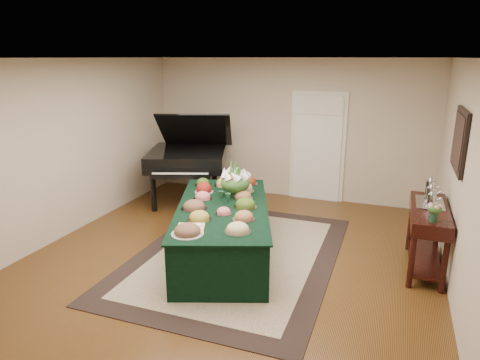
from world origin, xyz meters
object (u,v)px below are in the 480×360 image
(buffet_table, at_px, (223,230))
(mahogany_sideboard, at_px, (428,222))
(floral_centerpiece, at_px, (235,179))
(grand_piano, at_px, (188,157))

(buffet_table, bearing_deg, mahogany_sideboard, 11.30)
(floral_centerpiece, height_order, mahogany_sideboard, floral_centerpiece)
(floral_centerpiece, bearing_deg, mahogany_sideboard, 1.73)
(floral_centerpiece, xyz_separation_m, grand_piano, (-1.54, 1.52, -0.13))
(grand_piano, xyz_separation_m, mahogany_sideboard, (4.18, -1.44, -0.20))
(grand_piano, bearing_deg, mahogany_sideboard, -18.99)
(buffet_table, distance_m, grand_piano, 2.54)
(buffet_table, relative_size, floral_centerpiece, 6.43)
(buffet_table, distance_m, mahogany_sideboard, 2.72)
(floral_centerpiece, xyz_separation_m, mahogany_sideboard, (2.64, 0.08, -0.33))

